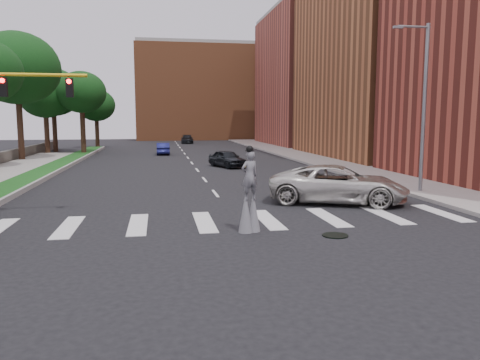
% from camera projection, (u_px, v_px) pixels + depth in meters
% --- Properties ---
extents(ground_plane, '(160.00, 160.00, 0.00)m').
position_uv_depth(ground_plane, '(241.00, 226.00, 17.76)').
color(ground_plane, black).
rests_on(ground_plane, ground).
extents(grass_median, '(2.00, 60.00, 0.25)m').
position_uv_depth(grass_median, '(45.00, 171.00, 35.31)').
color(grass_median, '#144616').
rests_on(grass_median, ground).
extents(median_curb, '(0.20, 60.00, 0.28)m').
position_uv_depth(median_curb, '(60.00, 171.00, 35.49)').
color(median_curb, gray).
rests_on(median_curb, ground).
extents(sidewalk_right, '(5.00, 90.00, 0.18)m').
position_uv_depth(sidewalk_right, '(325.00, 161.00, 44.30)').
color(sidewalk_right, gray).
rests_on(sidewalk_right, ground).
extents(manhole, '(0.90, 0.90, 0.04)m').
position_uv_depth(manhole, '(335.00, 235.00, 16.32)').
color(manhole, black).
rests_on(manhole, ground).
extents(building_mid, '(16.00, 22.00, 24.00)m').
position_uv_depth(building_mid, '(397.00, 43.00, 49.25)').
color(building_mid, '#9B5530').
rests_on(building_mid, ground).
extents(building_far, '(16.00, 22.00, 20.00)m').
position_uv_depth(building_far, '(319.00, 80.00, 72.96)').
color(building_far, '#AA4D3F').
rests_on(building_far, ground).
extents(building_backdrop, '(26.00, 14.00, 18.00)m').
position_uv_depth(building_backdrop, '(203.00, 94.00, 93.79)').
color(building_backdrop, '#9B5530').
rests_on(building_backdrop, ground).
extents(streetlight, '(2.05, 0.20, 9.00)m').
position_uv_depth(streetlight, '(423.00, 103.00, 24.84)').
color(streetlight, slate).
rests_on(streetlight, ground).
extents(stilt_performer, '(0.82, 0.63, 3.12)m').
position_uv_depth(stilt_performer, '(249.00, 198.00, 16.76)').
color(stilt_performer, black).
rests_on(stilt_performer, ground).
extents(suv_crossing, '(7.27, 5.38, 1.83)m').
position_uv_depth(suv_crossing, '(338.00, 184.00, 22.63)').
color(suv_crossing, beige).
rests_on(suv_crossing, ground).
extents(car_near, '(3.16, 4.61, 1.46)m').
position_uv_depth(car_near, '(227.00, 159.00, 39.36)').
color(car_near, black).
rests_on(car_near, ground).
extents(car_mid, '(1.44, 4.09, 1.34)m').
position_uv_depth(car_mid, '(163.00, 149.00, 53.35)').
color(car_mid, navy).
rests_on(car_mid, ground).
extents(car_far, '(2.15, 4.88, 1.40)m').
position_uv_depth(car_far, '(187.00, 139.00, 77.58)').
color(car_far, black).
rests_on(car_far, ground).
extents(tree_4, '(8.01, 8.01, 12.21)m').
position_uv_depth(tree_4, '(17.00, 68.00, 44.04)').
color(tree_4, black).
rests_on(tree_4, ground).
extents(tree_5, '(6.80, 6.80, 10.17)m').
position_uv_depth(tree_5, '(53.00, 92.00, 56.95)').
color(tree_5, black).
rests_on(tree_5, ground).
extents(tree_6, '(5.50, 5.50, 9.37)m').
position_uv_depth(tree_6, '(81.00, 93.00, 52.54)').
color(tree_6, black).
rests_on(tree_6, ground).
extents(tree_7, '(5.23, 5.23, 8.16)m').
position_uv_depth(tree_7, '(96.00, 105.00, 64.86)').
color(tree_7, black).
rests_on(tree_7, ground).
extents(tree_8, '(5.68, 5.68, 8.97)m').
position_uv_depth(tree_8, '(45.00, 97.00, 52.90)').
color(tree_8, black).
rests_on(tree_8, ground).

